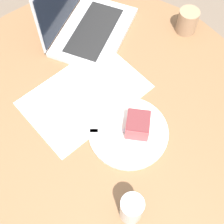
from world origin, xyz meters
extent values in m
plane|color=#6B5B4C|center=(0.00, 0.00, 0.00)|extent=(12.00, 12.00, 0.00)
cylinder|color=brown|center=(0.00, 0.00, 0.01)|extent=(0.49, 0.49, 0.02)
cylinder|color=brown|center=(0.00, 0.00, 0.38)|extent=(0.11, 0.11, 0.72)
cylinder|color=brown|center=(0.00, 0.00, 0.75)|extent=(1.13, 1.13, 0.03)
cube|color=#472D1E|center=(0.44, 0.72, 0.46)|extent=(0.58, 0.58, 0.02)
cube|color=#472D1E|center=(0.70, 0.78, 0.22)|extent=(0.05, 0.05, 0.45)
cube|color=#472D1E|center=(0.50, 0.46, 0.22)|extent=(0.05, 0.05, 0.45)
cube|color=#472D1E|center=(0.38, 0.98, 0.22)|extent=(0.05, 0.05, 0.45)
cube|color=#472D1E|center=(0.18, 0.66, 0.22)|extent=(0.05, 0.05, 0.45)
cube|color=white|center=(-0.02, 0.05, 0.77)|extent=(0.45, 0.34, 0.00)
cylinder|color=silver|center=(0.03, -0.15, 0.77)|extent=(0.26, 0.26, 0.01)
cube|color=#B74C51|center=(0.06, -0.16, 0.81)|extent=(0.11, 0.11, 0.06)
cube|color=maroon|center=(0.06, -0.16, 0.84)|extent=(0.10, 0.10, 0.00)
cube|color=silver|center=(0.00, -0.13, 0.78)|extent=(0.15, 0.10, 0.00)
cube|color=silver|center=(-0.06, -0.09, 0.78)|extent=(0.04, 0.04, 0.00)
cylinder|color=#997556|center=(0.46, 0.11, 0.81)|extent=(0.08, 0.08, 0.09)
cylinder|color=silver|center=(-0.10, -0.36, 0.82)|extent=(0.06, 0.06, 0.12)
cube|color=silver|center=(0.15, 0.28, 0.77)|extent=(0.42, 0.39, 0.02)
cube|color=black|center=(0.15, 0.28, 0.78)|extent=(0.31, 0.28, 0.00)
camera|label=1|loc=(-0.24, -0.49, 1.67)|focal=50.00mm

